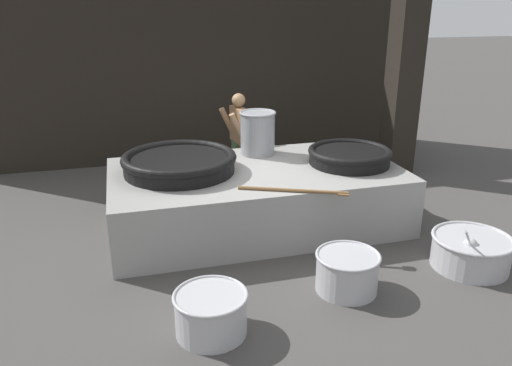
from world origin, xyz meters
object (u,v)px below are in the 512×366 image
Objects in this scene: stock_pot at (258,132)px; prep_bowl_vegetables at (471,250)px; giant_wok_near at (179,162)px; prep_bowl_meat at (347,270)px; prep_bowl_extra at (211,311)px; giant_wok_far at (350,155)px; cook at (238,137)px.

stock_pot is 0.63× the size of prep_bowl_vegetables.
giant_wok_near is 2.51m from prep_bowl_meat.
prep_bowl_extra is at bearing -172.48° from prep_bowl_vegetables.
prep_bowl_meat reaches higher than prep_bowl_extra.
giant_wok_far is 1.15× the size of prep_bowl_vegetables.
stock_pot is 0.90× the size of prep_bowl_extra.
cook is at bearing 50.39° from giant_wok_near.
giant_wok_near is 1.28m from stock_pot.
stock_pot is (1.16, 0.50, 0.18)m from giant_wok_near.
giant_wok_near is 1.31× the size of giant_wok_far.
giant_wok_far is at bearing 42.08° from prep_bowl_extra.
giant_wok_far is 1.64× the size of prep_bowl_extra.
cook is (-1.14, 1.55, -0.07)m from giant_wok_far.
prep_bowl_meat is (-0.79, -1.71, -0.65)m from giant_wok_far.
cook is at bearing 72.70° from prep_bowl_extra.
giant_wok_near is at bearing 173.47° from giant_wok_far.
cook is at bearing 126.29° from giant_wok_far.
giant_wok_far is 1.92m from prep_bowl_vegetables.
giant_wok_near is at bearing -156.53° from stock_pot.
cook is 2.21× the size of prep_bowl_extra.
prep_bowl_vegetables is at bearing 2.76° from prep_bowl_meat.
prep_bowl_vegetables is 1.45× the size of prep_bowl_meat.
giant_wok_far is 1.82× the size of stock_pot.
giant_wok_near is 1.51× the size of prep_bowl_vegetables.
stock_pot is 3.16m from prep_bowl_extra.
giant_wok_near is 2.22m from giant_wok_far.
prep_bowl_extra is (-2.25, -2.03, -0.66)m from giant_wok_far.
prep_bowl_meat is at bearing -114.83° from giant_wok_far.
giant_wok_near reaches higher than prep_bowl_vegetables.
prep_bowl_vegetables is 3.01m from prep_bowl_extra.
prep_bowl_vegetables is at bearing -32.76° from giant_wok_near.
giant_wok_far is 1.92m from cook.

